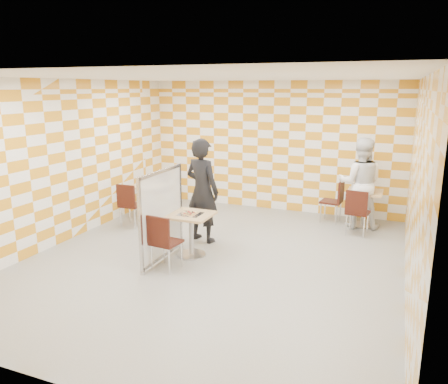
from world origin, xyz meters
name	(u,v)px	position (x,y,z in m)	size (l,w,h in m)	color
room_shell	(226,167)	(0.00, 0.54, 1.50)	(7.00, 7.00, 7.00)	gray
main_table	(191,227)	(-0.45, 0.05, 0.51)	(0.70, 0.70, 0.75)	#D6B573
second_table	(364,202)	(2.16, 2.91, 0.51)	(0.70, 0.70, 0.75)	#D6B573
empty_table	(149,195)	(-2.33, 1.75, 0.51)	(0.70, 0.70, 0.75)	#D6B573
chair_main_front	(163,238)	(-0.57, -0.71, 0.54)	(0.46, 0.47, 0.92)	#33110A
chair_second_front	(357,209)	(2.09, 2.19, 0.54)	(0.47, 0.48, 0.92)	#33110A
chair_second_side	(336,198)	(1.58, 2.93, 0.54)	(0.47, 0.47, 0.92)	#33110A
chair_empty_near	(129,202)	(-2.34, 1.00, 0.54)	(0.43, 0.44, 0.92)	#33110A
chair_empty_far	(160,188)	(-2.41, 2.39, 0.54)	(0.56, 0.56, 0.92)	#33110A
partition	(162,215)	(-0.81, -0.31, 0.79)	(0.08, 1.38, 1.55)	white
man_dark	(202,191)	(-0.59, 0.83, 0.98)	(0.71, 0.47, 1.95)	black
man_white	(360,183)	(2.06, 2.81, 0.94)	(0.91, 0.71, 1.87)	white
pizza_on_foil	(190,213)	(-0.45, 0.03, 0.77)	(0.40, 0.40, 0.04)	silver
sport_bottle	(358,186)	(2.02, 2.97, 0.84)	(0.06, 0.06, 0.20)	white
soda_bottle	(369,186)	(2.24, 2.93, 0.85)	(0.07, 0.07, 0.23)	black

